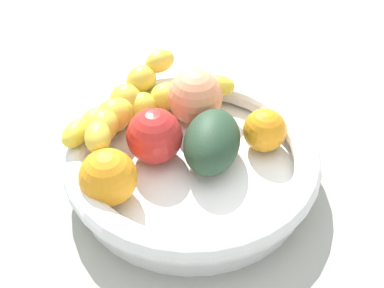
# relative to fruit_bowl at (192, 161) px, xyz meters

# --- Properties ---
(kitchen_counter) EXTENTS (1.20, 1.20, 0.03)m
(kitchen_counter) POSITION_rel_fruit_bowl_xyz_m (0.00, 0.00, -0.04)
(kitchen_counter) COLOR #9A9D8F
(kitchen_counter) RESTS_ON ground
(fruit_bowl) EXTENTS (0.29, 0.29, 0.05)m
(fruit_bowl) POSITION_rel_fruit_bowl_xyz_m (0.00, 0.00, 0.00)
(fruit_bowl) COLOR white
(fruit_bowl) RESTS_ON kitchen_counter
(banana_draped_left) EXTENTS (0.08, 0.21, 0.06)m
(banana_draped_left) POSITION_rel_fruit_bowl_xyz_m (0.10, -0.04, 0.03)
(banana_draped_left) COLOR yellow
(banana_draped_left) RESTS_ON fruit_bowl
(banana_draped_right) EXTENTS (0.17, 0.17, 0.05)m
(banana_draped_right) POSITION_rel_fruit_bowl_xyz_m (0.07, -0.05, 0.03)
(banana_draped_right) COLOR yellow
(banana_draped_right) RESTS_ON fruit_bowl
(orange_front) EXTENTS (0.05, 0.05, 0.05)m
(orange_front) POSITION_rel_fruit_bowl_xyz_m (-0.08, -0.05, 0.02)
(orange_front) COLOR orange
(orange_front) RESTS_ON fruit_bowl
(orange_mid_left) EXTENTS (0.06, 0.06, 0.06)m
(orange_mid_left) POSITION_rel_fruit_bowl_xyz_m (0.07, 0.07, 0.03)
(orange_mid_left) COLOR orange
(orange_mid_left) RESTS_ON fruit_bowl
(avocado_dark) EXTENTS (0.07, 0.10, 0.06)m
(avocado_dark) POSITION_rel_fruit_bowl_xyz_m (-0.02, -0.01, 0.03)
(avocado_dark) COLOR #25402B
(avocado_dark) RESTS_ON fruit_bowl
(tomato_red) EXTENTS (0.06, 0.06, 0.06)m
(tomato_red) POSITION_rel_fruit_bowl_xyz_m (0.04, 0.00, 0.03)
(tomato_red) COLOR red
(tomato_red) RESTS_ON fruit_bowl
(peach_blush) EXTENTS (0.07, 0.07, 0.07)m
(peach_blush) POSITION_rel_fruit_bowl_xyz_m (0.02, -0.08, 0.03)
(peach_blush) COLOR #F99C6B
(peach_blush) RESTS_ON fruit_bowl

